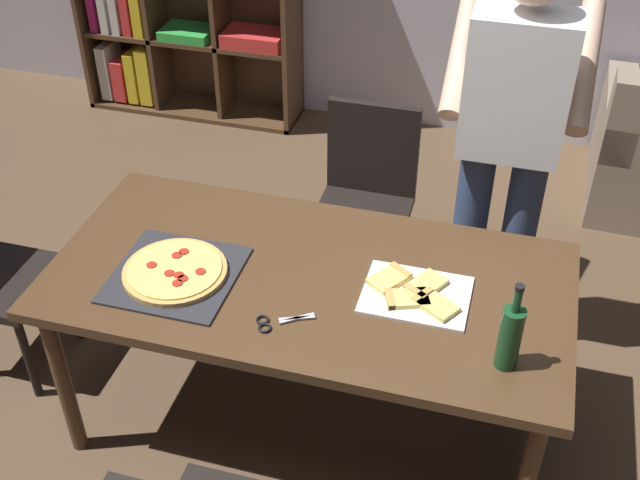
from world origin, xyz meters
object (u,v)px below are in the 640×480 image
at_px(person_serving_pizza, 509,138).
at_px(pepperoni_pizza_on_tray, 175,272).
at_px(wine_bottle, 510,336).
at_px(chair_far_side, 366,190).
at_px(kitchen_scissors, 276,322).
at_px(dining_table, 309,292).

relative_size(person_serving_pizza, pepperoni_pizza_on_tray, 4.13).
bearing_deg(wine_bottle, chair_far_side, 120.73).
bearing_deg(pepperoni_pizza_on_tray, wine_bottle, -5.88).
height_order(pepperoni_pizza_on_tray, wine_bottle, wine_bottle).
height_order(pepperoni_pizza_on_tray, kitchen_scissors, pepperoni_pizza_on_tray).
height_order(chair_far_side, pepperoni_pizza_on_tray, chair_far_side).
xyz_separation_m(chair_far_side, kitchen_scissors, (-0.04, -1.19, 0.24)).
xyz_separation_m(dining_table, kitchen_scissors, (-0.04, -0.26, 0.08)).
bearing_deg(pepperoni_pizza_on_tray, kitchen_scissors, -18.09).
height_order(person_serving_pizza, wine_bottle, person_serving_pizza).
distance_m(chair_far_side, kitchen_scissors, 1.22).
bearing_deg(person_serving_pizza, chair_far_side, 159.64).
xyz_separation_m(pepperoni_pizza_on_tray, kitchen_scissors, (0.41, -0.13, -0.01)).
height_order(wine_bottle, kitchen_scissors, wine_bottle).
relative_size(chair_far_side, person_serving_pizza, 0.51).
xyz_separation_m(person_serving_pizza, pepperoni_pizza_on_tray, (-1.04, -0.84, -0.23)).
distance_m(pepperoni_pizza_on_tray, kitchen_scissors, 0.43).
distance_m(dining_table, person_serving_pizza, 0.98).
relative_size(person_serving_pizza, kitchen_scissors, 9.04).
xyz_separation_m(chair_far_side, pepperoni_pizza_on_tray, (-0.45, -1.06, 0.25)).
bearing_deg(pepperoni_pizza_on_tray, chair_far_side, 67.04).
height_order(dining_table, chair_far_side, chair_far_side).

